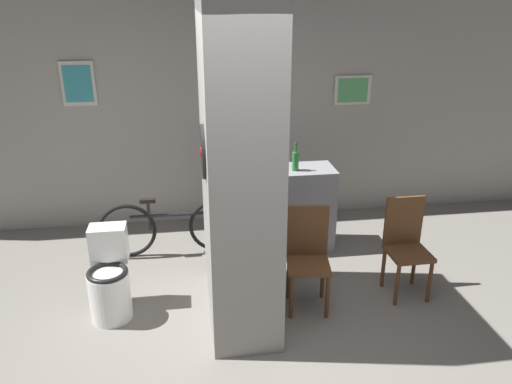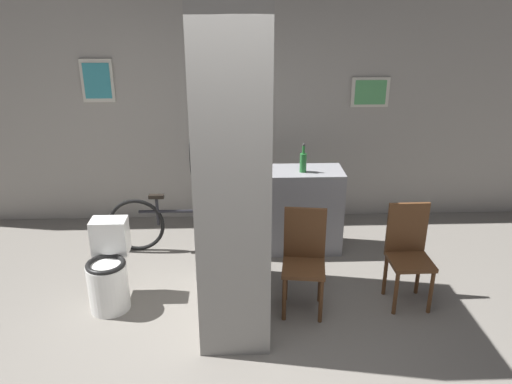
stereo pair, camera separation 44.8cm
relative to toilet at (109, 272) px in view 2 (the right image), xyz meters
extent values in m
plane|color=slate|center=(1.19, -0.73, -0.33)|extent=(14.00, 14.00, 0.00)
cube|color=gray|center=(1.19, 1.90, 0.97)|extent=(8.00, 0.06, 2.60)
cube|color=beige|center=(-0.41, 1.85, 1.37)|extent=(0.36, 0.02, 0.48)
cube|color=teal|center=(-0.41, 1.84, 1.37)|extent=(0.30, 0.01, 0.39)
cube|color=beige|center=(2.69, 1.85, 1.22)|extent=(0.44, 0.02, 0.34)
cube|color=#4C9959|center=(2.69, 1.84, 1.22)|extent=(0.36, 0.01, 0.28)
cube|color=gray|center=(1.11, -0.10, 0.97)|extent=(0.54, 1.27, 2.60)
cylinder|color=black|center=(0.83, -0.35, 1.22)|extent=(0.03, 0.40, 0.40)
cylinder|color=red|center=(0.81, -0.35, 1.22)|extent=(0.01, 0.07, 0.07)
cube|color=gray|center=(1.64, 1.01, 0.12)|extent=(1.22, 0.44, 0.90)
cylinder|color=white|center=(0.00, -0.06, -0.11)|extent=(0.35, 0.35, 0.43)
torus|color=black|center=(0.00, -0.06, 0.11)|extent=(0.34, 0.34, 0.04)
cube|color=white|center=(0.00, 0.17, 0.27)|extent=(0.31, 0.20, 0.33)
cylinder|color=brown|center=(1.53, -0.29, -0.13)|extent=(0.04, 0.04, 0.41)
cylinder|color=brown|center=(1.83, -0.33, -0.13)|extent=(0.04, 0.04, 0.41)
cylinder|color=brown|center=(1.57, 0.02, -0.13)|extent=(0.04, 0.04, 0.41)
cylinder|color=brown|center=(1.88, -0.02, -0.13)|extent=(0.04, 0.04, 0.41)
cube|color=brown|center=(1.70, -0.16, 0.10)|extent=(0.41, 0.41, 0.04)
cube|color=brown|center=(1.72, 0.01, 0.35)|extent=(0.36, 0.08, 0.47)
cylinder|color=brown|center=(2.50, -0.24, -0.13)|extent=(0.04, 0.04, 0.41)
cylinder|color=brown|center=(2.81, -0.23, -0.13)|extent=(0.04, 0.04, 0.41)
cylinder|color=brown|center=(2.49, 0.07, -0.13)|extent=(0.04, 0.04, 0.41)
cylinder|color=brown|center=(2.80, 0.07, -0.13)|extent=(0.04, 0.04, 0.41)
cube|color=brown|center=(2.65, -0.08, 0.10)|extent=(0.37, 0.37, 0.04)
cube|color=brown|center=(2.65, 0.08, 0.35)|extent=(0.36, 0.04, 0.47)
torus|color=black|center=(0.05, 1.01, -0.03)|extent=(0.60, 0.04, 0.60)
torus|color=black|center=(0.99, 1.01, -0.03)|extent=(0.60, 0.04, 0.60)
cylinder|color=black|center=(0.52, 1.01, 0.12)|extent=(0.86, 0.04, 0.04)
cylinder|color=black|center=(0.29, 1.01, 0.12)|extent=(0.03, 0.03, 0.31)
cylinder|color=black|center=(0.95, 1.01, 0.12)|extent=(0.03, 0.03, 0.28)
cube|color=black|center=(0.29, 1.01, 0.30)|extent=(0.16, 0.06, 0.04)
cylinder|color=#262626|center=(0.95, 1.01, 0.27)|extent=(0.03, 0.42, 0.03)
cylinder|color=#267233|center=(1.82, 0.96, 0.67)|extent=(0.07, 0.07, 0.20)
cylinder|color=#267233|center=(1.82, 0.96, 0.81)|extent=(0.03, 0.03, 0.08)
sphere|color=#333333|center=(1.82, 0.96, 0.86)|extent=(0.03, 0.03, 0.03)
camera|label=1|loc=(0.71, -3.82, 2.29)|focal=35.00mm
camera|label=2|loc=(1.15, -3.86, 2.29)|focal=35.00mm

